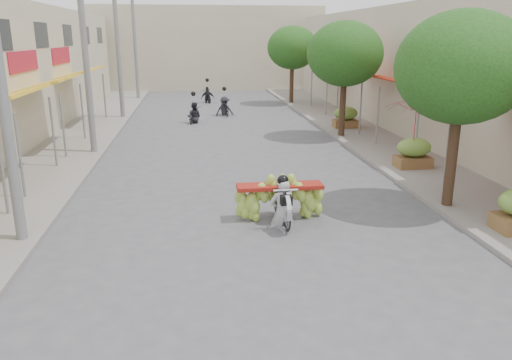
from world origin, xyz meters
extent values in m
plane|color=#56555A|center=(0.00, 0.00, 0.00)|extent=(120.00, 120.00, 0.00)
cube|color=gray|center=(-7.00, 15.00, 0.06)|extent=(4.00, 60.00, 0.12)
cube|color=gray|center=(7.00, 15.00, 0.06)|extent=(4.00, 60.00, 0.12)
cylinder|color=slate|center=(-6.30, 4.80, 1.27)|extent=(0.08, 0.08, 2.55)
cube|color=gold|center=(-7.12, 8.00, 2.75)|extent=(1.77, 4.00, 0.53)
cylinder|color=slate|center=(-6.30, 6.20, 1.27)|extent=(0.08, 0.08, 2.55)
cylinder|color=slate|center=(-6.30, 9.80, 1.27)|extent=(0.08, 0.08, 2.55)
cube|color=gold|center=(-7.12, 13.00, 2.75)|extent=(1.77, 4.00, 0.53)
cylinder|color=slate|center=(-6.30, 11.20, 1.27)|extent=(0.08, 0.08, 2.55)
cylinder|color=slate|center=(-6.30, 14.80, 1.27)|extent=(0.08, 0.08, 2.55)
cube|color=#AB162F|center=(-8.00, 13.00, 3.60)|extent=(0.10, 3.50, 0.80)
cube|color=gold|center=(-7.12, 19.00, 2.75)|extent=(1.77, 4.00, 0.53)
cylinder|color=slate|center=(-6.30, 17.20, 1.27)|extent=(0.08, 0.08, 2.55)
cylinder|color=slate|center=(-6.30, 20.80, 1.27)|extent=(0.08, 0.08, 2.55)
cube|color=#AB162F|center=(-8.00, 19.00, 3.60)|extent=(0.10, 3.50, 0.80)
cube|color=#1E2328|center=(-8.02, 11.00, 4.60)|extent=(0.08, 2.00, 1.10)
cube|color=#1E2328|center=(-8.02, 16.00, 4.60)|extent=(0.08, 2.00, 1.10)
cube|color=#1E2328|center=(-8.02, 21.00, 4.60)|extent=(0.08, 2.00, 1.10)
cube|color=#1E2328|center=(-8.02, 26.00, 4.60)|extent=(0.08, 2.00, 1.10)
cube|color=#1E2328|center=(-8.02, 31.00, 4.60)|extent=(0.08, 2.00, 1.10)
cube|color=#BBB39B|center=(12.00, 14.00, 3.00)|extent=(8.00, 40.00, 6.00)
cylinder|color=slate|center=(6.30, 5.90, 1.27)|extent=(0.08, 0.08, 2.55)
cube|color=red|center=(7.12, 10.00, 2.75)|extent=(1.77, 4.20, 0.53)
cylinder|color=slate|center=(6.30, 8.10, 1.27)|extent=(0.08, 0.08, 2.55)
cylinder|color=slate|center=(6.30, 11.90, 1.27)|extent=(0.08, 0.08, 2.55)
cube|color=red|center=(7.12, 16.00, 2.75)|extent=(1.77, 4.20, 0.53)
cylinder|color=slate|center=(6.30, 14.10, 1.27)|extent=(0.08, 0.08, 2.55)
cylinder|color=slate|center=(6.30, 17.90, 1.27)|extent=(0.08, 0.08, 2.55)
cube|color=red|center=(7.12, 22.00, 2.75)|extent=(1.77, 4.20, 0.53)
cylinder|color=slate|center=(6.30, 20.10, 1.27)|extent=(0.08, 0.08, 2.55)
cylinder|color=slate|center=(6.30, 23.90, 1.27)|extent=(0.08, 0.08, 2.55)
cube|color=#C1B598|center=(0.00, 38.00, 3.50)|extent=(20.00, 6.00, 7.00)
cylinder|color=slate|center=(-5.40, 12.00, 4.00)|extent=(0.24, 0.24, 8.00)
cylinder|color=slate|center=(-5.40, 21.00, 4.00)|extent=(0.24, 0.24, 8.00)
cylinder|color=slate|center=(-5.40, 30.00, 4.00)|extent=(0.24, 0.24, 8.00)
cylinder|color=#3A2719|center=(5.40, 4.00, 1.60)|extent=(0.28, 0.28, 3.20)
ellipsoid|color=#225318|center=(5.40, 4.00, 3.80)|extent=(3.40, 3.40, 2.90)
cylinder|color=#3A2719|center=(5.40, 14.00, 1.60)|extent=(0.28, 0.28, 3.20)
ellipsoid|color=#225318|center=(5.40, 14.00, 3.80)|extent=(3.40, 3.40, 2.90)
cylinder|color=#3A2719|center=(5.40, 26.00, 1.60)|extent=(0.28, 0.28, 3.20)
ellipsoid|color=#225318|center=(5.40, 26.00, 3.80)|extent=(3.40, 3.40, 2.90)
cube|color=brown|center=(6.20, 8.00, 0.37)|extent=(1.20, 0.80, 0.50)
ellipsoid|color=olive|center=(6.20, 8.00, 0.95)|extent=(1.20, 0.88, 0.66)
cube|color=brown|center=(6.20, 16.00, 0.37)|extent=(1.20, 0.80, 0.50)
ellipsoid|color=olive|center=(6.20, 16.00, 0.95)|extent=(1.20, 0.88, 0.66)
imported|color=black|center=(0.71, 3.47, 0.53)|extent=(0.61, 1.84, 1.07)
cylinder|color=silver|center=(0.71, 2.82, 0.62)|extent=(0.10, 0.66, 0.66)
cube|color=black|center=(0.71, 2.92, 0.80)|extent=(0.28, 0.22, 0.22)
cylinder|color=silver|center=(0.71, 3.02, 1.02)|extent=(0.60, 0.05, 0.05)
cube|color=maroon|center=(0.71, 3.82, 0.88)|extent=(2.20, 0.55, 0.10)
imported|color=silver|center=(0.71, 3.42, 1.19)|extent=(0.64, 0.47, 1.78)
sphere|color=black|center=(0.71, 3.39, 2.05)|extent=(0.28, 0.28, 0.28)
imported|color=#A81628|center=(6.07, 7.76, 2.59)|extent=(2.40, 2.40, 1.97)
imported|color=white|center=(6.23, 16.49, 1.09)|extent=(1.10, 0.91, 1.94)
imported|color=black|center=(-1.36, 19.01, 0.42)|extent=(0.99, 1.60, 0.84)
imported|color=#23242B|center=(-1.36, 19.01, 1.12)|extent=(0.90, 0.70, 1.65)
sphere|color=black|center=(-1.36, 19.01, 1.58)|extent=(0.26, 0.26, 0.26)
imported|color=black|center=(0.46, 21.39, 0.53)|extent=(0.84, 1.87, 1.06)
imported|color=#23242B|center=(0.46, 21.39, 1.12)|extent=(1.14, 0.74, 1.65)
sphere|color=black|center=(0.46, 21.39, 1.58)|extent=(0.26, 0.26, 0.26)
imported|color=black|center=(-0.34, 27.44, 0.43)|extent=(0.86, 1.62, 0.86)
imported|color=#23242B|center=(-0.34, 27.44, 1.12)|extent=(1.06, 0.72, 1.65)
sphere|color=black|center=(-0.34, 27.44, 1.58)|extent=(0.26, 0.26, 0.26)
camera|label=1|loc=(-1.43, -8.18, 4.58)|focal=35.00mm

